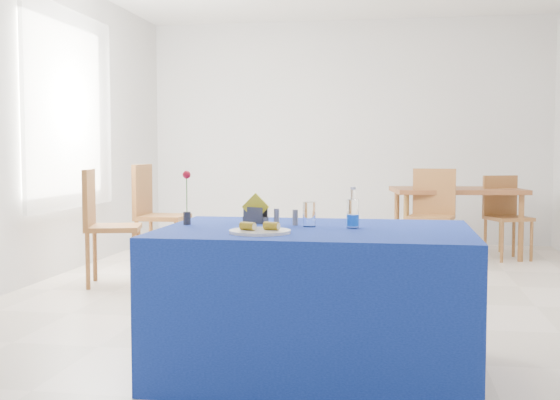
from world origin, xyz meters
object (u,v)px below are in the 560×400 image
Objects in this scene: chair_bg_left at (432,209)px; chair_win_b at (154,208)px; blue_table at (315,300)px; chair_bg_right at (504,211)px; plate at (260,232)px; oak_table at (456,195)px; water_bottle at (353,214)px; chair_win_a at (103,218)px.

chair_bg_left is 0.95× the size of chair_win_b.
blue_table is 4.49m from chair_bg_right.
plate reaches higher than oak_table.
blue_table is at bearing -132.64° from chair_bg_right.
water_bottle is at bearing 12.32° from blue_table.
chair_win_a is (-2.08, 2.08, 0.20)m from blue_table.
plate is 0.21× the size of oak_table.
chair_win_a is (-1.84, 2.34, -0.19)m from plate.
chair_win_a reaches higher than plate.
chair_win_a reaches higher than chair_bg_left.
oak_table is (0.88, 4.23, -0.15)m from water_bottle.
water_bottle is 0.15× the size of oak_table.
chair_bg_left is (-0.29, -0.56, -0.11)m from oak_table.
plate is at bearing -134.26° from chair_bg_right.
chair_win_b is (-2.14, 2.95, -0.24)m from water_bottle.
plate is 4.72m from oak_table.
oak_table is at bearing 150.36° from chair_bg_right.
chair_win_b is at bearing 123.06° from blue_table.
chair_win_b is at bearing -156.95° from oak_table.
chair_win_a is (-3.65, -2.13, 0.06)m from chair_bg_right.
chair_win_b is at bearing -24.07° from chair_win_a.
blue_table is 3.58m from chair_win_b.
chair_bg_right is 3.72m from chair_win_b.
blue_table is 1.59× the size of chair_win_a.
plate is 0.19× the size of blue_table.
blue_table is 4.42m from oak_table.
water_bottle is 4.40m from chair_bg_right.
chair_win_b is (-2.73, -0.73, 0.03)m from chair_bg_left.
chair_win_a is at bearing 135.01° from blue_table.
chair_win_b reaches higher than blue_table.
plate is 0.29× the size of chair_win_b.
chair_bg_left is 0.97× the size of chair_win_a.
blue_table is at bearing -104.02° from oak_table.
water_bottle is 0.21× the size of chair_win_a.
chair_win_a reaches higher than chair_bg_right.
water_bottle is at bearing -87.51° from chair_bg_left.
water_bottle is (0.19, 0.04, 0.45)m from blue_table.
chair_win_a is at bearing 171.50° from chair_win_b.
water_bottle is at bearing -143.99° from chair_win_b.
blue_table is (0.24, 0.26, -0.39)m from plate.
chair_bg_right is 0.87× the size of chair_win_b.
chair_bg_left reaches higher than oak_table.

